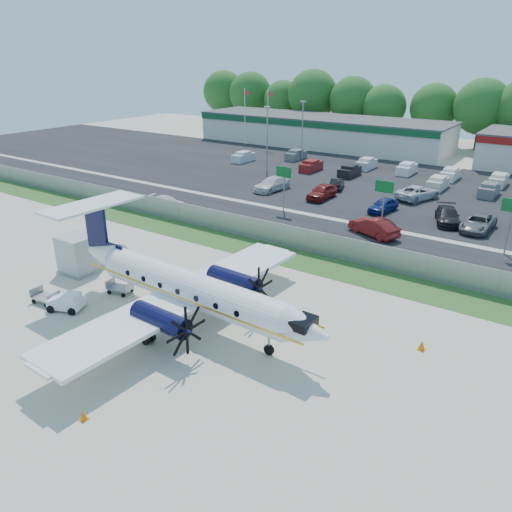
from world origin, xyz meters
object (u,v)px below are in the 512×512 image
Objects in this scene: aircraft at (187,287)px; pushback_tug at (67,302)px; baggage_cart_far at (120,288)px; service_container at (79,255)px; baggage_cart_near at (45,297)px.

pushback_tug is (-7.69, -3.33, -1.87)m from aircraft.
baggage_cart_far is 0.65× the size of service_container.
pushback_tug reaches higher than baggage_cart_near.
baggage_cart_far is at bearing 52.02° from baggage_cart_near.
pushback_tug is at bearing -156.57° from aircraft.
baggage_cart_near is 1.01× the size of baggage_cart_far.
baggage_cart_near is 5.43m from service_container.
service_container is (-5.49, 0.86, 0.94)m from baggage_cart_far.
pushback_tug is 1.31× the size of baggage_cart_far.
baggage_cart_near is (-9.75, -3.59, -1.98)m from aircraft.
service_container reaches higher than pushback_tug.
baggage_cart_near is at bearing -127.98° from baggage_cart_far.
service_container is at bearing 135.10° from pushback_tug.
service_container reaches higher than baggage_cart_far.
baggage_cart_near is 4.94m from baggage_cart_far.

